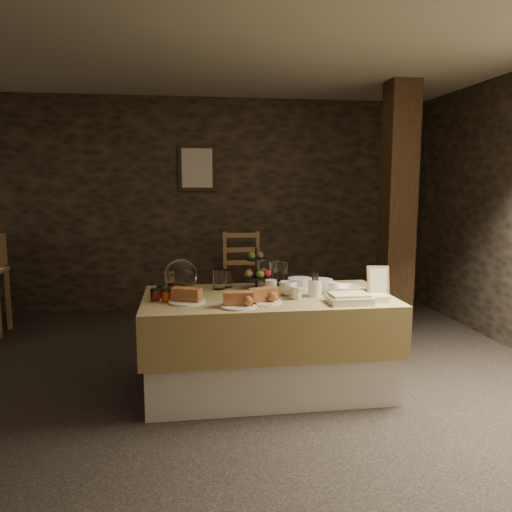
{
  "coord_description": "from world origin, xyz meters",
  "views": [
    {
      "loc": [
        -0.31,
        -3.74,
        1.56
      ],
      "look_at": [
        0.25,
        0.2,
        0.98
      ],
      "focal_mm": 35.0,
      "sensor_mm": 36.0,
      "label": 1
    }
  ],
  "objects": [
    {
      "name": "ground_plane",
      "position": [
        0.0,
        0.0,
        0.0
      ],
      "size": [
        5.5,
        5.0,
        0.01
      ],
      "primitive_type": "cube",
      "color": "black",
      "rests_on": "ground"
    },
    {
      "name": "room_shell",
      "position": [
        0.0,
        0.0,
        1.56
      ],
      "size": [
        5.52,
        5.02,
        2.6
      ],
      "color": "black",
      "rests_on": "ground"
    },
    {
      "name": "buffet_table",
      "position": [
        0.29,
        -0.13,
        0.42
      ],
      "size": [
        1.84,
        0.98,
        0.73
      ],
      "color": "silver",
      "rests_on": "ground_plane"
    },
    {
      "name": "chair",
      "position": [
        0.35,
        2.05,
        0.44
      ],
      "size": [
        0.48,
        0.46,
        0.77
      ],
      "rotation": [
        0.0,
        0.0,
        -0.03
      ],
      "color": "olive",
      "rests_on": "ground_plane"
    },
    {
      "name": "timber_column",
      "position": [
        1.91,
        1.25,
        1.3
      ],
      "size": [
        0.3,
        0.3,
        2.6
      ],
      "primitive_type": "cube",
      "color": "black",
      "rests_on": "ground_plane"
    },
    {
      "name": "framed_picture",
      "position": [
        -0.15,
        2.47,
        1.75
      ],
      "size": [
        0.45,
        0.04,
        0.55
      ],
      "color": "black",
      "rests_on": "room_shell"
    },
    {
      "name": "plate_stack_a",
      "position": [
        0.57,
        0.0,
        0.78
      ],
      "size": [
        0.19,
        0.19,
        0.1
      ],
      "primitive_type": "cylinder",
      "color": "white",
      "rests_on": "buffet_table"
    },
    {
      "name": "plate_stack_b",
      "position": [
        0.74,
        0.0,
        0.77
      ],
      "size": [
        0.2,
        0.2,
        0.08
      ],
      "primitive_type": "cylinder",
      "color": "white",
      "rests_on": "buffet_table"
    },
    {
      "name": "cutlery_holder",
      "position": [
        0.63,
        -0.22,
        0.79
      ],
      "size": [
        0.1,
        0.1,
        0.12
      ],
      "primitive_type": "cylinder",
      "color": "white",
      "rests_on": "buffet_table"
    },
    {
      "name": "cup_a",
      "position": [
        0.45,
        -0.15,
        0.78
      ],
      "size": [
        0.16,
        0.16,
        0.11
      ],
      "primitive_type": "imported",
      "rotation": [
        0.0,
        0.0,
        0.23
      ],
      "color": "white",
      "rests_on": "buffet_table"
    },
    {
      "name": "cup_b",
      "position": [
        0.48,
        -0.28,
        0.78
      ],
      "size": [
        0.11,
        0.11,
        0.1
      ],
      "primitive_type": "imported",
      "rotation": [
        0.0,
        0.0,
        0.08
      ],
      "color": "white",
      "rests_on": "buffet_table"
    },
    {
      "name": "mug_c",
      "position": [
        0.34,
        -0.02,
        0.78
      ],
      "size": [
        0.09,
        0.09,
        0.09
      ],
      "primitive_type": "cylinder",
      "color": "white",
      "rests_on": "buffet_table"
    },
    {
      "name": "mug_d",
      "position": [
        0.8,
        -0.16,
        0.78
      ],
      "size": [
        0.08,
        0.08,
        0.09
      ],
      "primitive_type": "cylinder",
      "color": "white",
      "rests_on": "buffet_table"
    },
    {
      "name": "bowl",
      "position": [
        0.91,
        -0.11,
        0.76
      ],
      "size": [
        0.24,
        0.24,
        0.05
      ],
      "primitive_type": "imported",
      "rotation": [
        0.0,
        0.0,
        0.15
      ],
      "color": "white",
      "rests_on": "buffet_table"
    },
    {
      "name": "cake_dome",
      "position": [
        -0.35,
        0.15,
        0.83
      ],
      "size": [
        0.26,
        0.26,
        0.26
      ],
      "color": "olive",
      "rests_on": "buffet_table"
    },
    {
      "name": "fruit_stand",
      "position": [
        0.25,
        0.14,
        0.86
      ],
      "size": [
        0.23,
        0.23,
        0.33
      ],
      "rotation": [
        0.0,
        0.0,
        0.43
      ],
      "color": "black",
      "rests_on": "buffet_table"
    },
    {
      "name": "bread_platter_left",
      "position": [
        -0.31,
        -0.28,
        0.77
      ],
      "size": [
        0.26,
        0.26,
        0.11
      ],
      "color": "white",
      "rests_on": "buffet_table"
    },
    {
      "name": "bread_platter_center",
      "position": [
        0.04,
        -0.45,
        0.77
      ],
      "size": [
        0.26,
        0.26,
        0.11
      ],
      "color": "white",
      "rests_on": "buffet_table"
    },
    {
      "name": "bread_platter_right",
      "position": [
        0.22,
        -0.35,
        0.77
      ],
      "size": [
        0.26,
        0.26,
        0.11
      ],
      "color": "white",
      "rests_on": "buffet_table"
    },
    {
      "name": "jam_jars",
      "position": [
        -0.47,
        -0.13,
        0.77
      ],
      "size": [
        0.18,
        0.26,
        0.07
      ],
      "color": "#5B1513",
      "rests_on": "buffet_table"
    },
    {
      "name": "tart_dish",
      "position": [
        0.82,
        -0.45,
        0.76
      ],
      "size": [
        0.3,
        0.22,
        0.07
      ],
      "color": "white",
      "rests_on": "buffet_table"
    },
    {
      "name": "square_dish",
      "position": [
        1.04,
        -0.42,
        0.75
      ],
      "size": [
        0.14,
        0.14,
        0.04
      ],
      "primitive_type": "cube",
      "color": "white",
      "rests_on": "buffet_table"
    },
    {
      "name": "menu_frame",
      "position": [
        1.17,
        -0.11,
        0.82
      ],
      "size": [
        0.18,
        0.09,
        0.22
      ],
      "primitive_type": "cube",
      "rotation": [
        -0.24,
        0.0,
        -0.14
      ],
      "color": "olive",
      "rests_on": "buffet_table"
    },
    {
      "name": "storage_jar_a",
      "position": [
        -0.05,
        0.15,
        0.81
      ],
      "size": [
        0.1,
        0.1,
        0.16
      ],
      "primitive_type": "cylinder",
      "color": "white",
      "rests_on": "buffet_table"
    },
    {
      "name": "storage_jar_b",
      "position": [
        0.02,
        0.22,
        0.8
      ],
      "size": [
        0.09,
        0.09,
        0.14
      ],
      "primitive_type": "cylinder",
      "color": "white",
      "rests_on": "buffet_table"
    }
  ]
}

